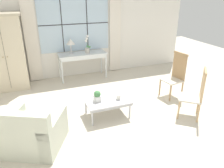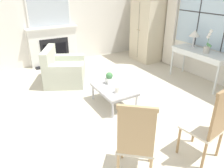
{
  "view_description": "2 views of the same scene",
  "coord_description": "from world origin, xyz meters",
  "px_view_note": "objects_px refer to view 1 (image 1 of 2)",
  "views": [
    {
      "loc": [
        -1.29,
        -3.44,
        2.47
      ],
      "look_at": [
        0.09,
        0.2,
        0.79
      ],
      "focal_mm": 35.0,
      "sensor_mm": 36.0,
      "label": 1
    },
    {
      "loc": [
        3.31,
        -1.57,
        2.19
      ],
      "look_at": [
        0.3,
        0.17,
        0.59
      ],
      "focal_mm": 35.0,
      "sensor_mm": 36.0,
      "label": 2
    }
  ],
  "objects_px": {
    "potted_orchid": "(87,47)",
    "console_table": "(82,56)",
    "armchair_upholstered": "(31,132)",
    "potted_plant_small": "(97,96)",
    "pillar_candle": "(118,97)",
    "table_lamp": "(71,42)",
    "armoire": "(6,52)",
    "accent_chair_wooden": "(197,92)",
    "coffee_table": "(107,102)",
    "side_chair_wooden": "(176,73)"
  },
  "relations": [
    {
      "from": "potted_orchid",
      "to": "coffee_table",
      "type": "relative_size",
      "value": 0.58
    },
    {
      "from": "armchair_upholstered",
      "to": "armoire",
      "type": "bearing_deg",
      "value": 98.64
    },
    {
      "from": "armoire",
      "to": "side_chair_wooden",
      "type": "xyz_separation_m",
      "value": [
        3.85,
        -1.97,
        -0.39
      ]
    },
    {
      "from": "coffee_table",
      "to": "pillar_candle",
      "type": "relative_size",
      "value": 7.39
    },
    {
      "from": "table_lamp",
      "to": "accent_chair_wooden",
      "type": "height_order",
      "value": "table_lamp"
    },
    {
      "from": "accent_chair_wooden",
      "to": "armoire",
      "type": "bearing_deg",
      "value": 140.56
    },
    {
      "from": "console_table",
      "to": "pillar_candle",
      "type": "bearing_deg",
      "value": -85.91
    },
    {
      "from": "table_lamp",
      "to": "side_chair_wooden",
      "type": "distance_m",
      "value": 3.02
    },
    {
      "from": "accent_chair_wooden",
      "to": "potted_plant_small",
      "type": "xyz_separation_m",
      "value": [
        -1.88,
        0.71,
        -0.09
      ]
    },
    {
      "from": "coffee_table",
      "to": "table_lamp",
      "type": "bearing_deg",
      "value": 96.06
    },
    {
      "from": "armchair_upholstered",
      "to": "console_table",
      "type": "bearing_deg",
      "value": 60.49
    },
    {
      "from": "accent_chair_wooden",
      "to": "pillar_candle",
      "type": "distance_m",
      "value": 1.59
    },
    {
      "from": "potted_orchid",
      "to": "armchair_upholstered",
      "type": "height_order",
      "value": "potted_orchid"
    },
    {
      "from": "table_lamp",
      "to": "coffee_table",
      "type": "height_order",
      "value": "table_lamp"
    },
    {
      "from": "accent_chair_wooden",
      "to": "potted_plant_small",
      "type": "height_order",
      "value": "accent_chair_wooden"
    },
    {
      "from": "table_lamp",
      "to": "coffee_table",
      "type": "relative_size",
      "value": 0.47
    },
    {
      "from": "console_table",
      "to": "potted_plant_small",
      "type": "height_order",
      "value": "console_table"
    },
    {
      "from": "armoire",
      "to": "potted_orchid",
      "type": "xyz_separation_m",
      "value": [
        2.16,
        0.0,
        -0.03
      ]
    },
    {
      "from": "armoire",
      "to": "table_lamp",
      "type": "height_order",
      "value": "armoire"
    },
    {
      "from": "armchair_upholstered",
      "to": "potted_plant_small",
      "type": "relative_size",
      "value": 5.46
    },
    {
      "from": "pillar_candle",
      "to": "table_lamp",
      "type": "bearing_deg",
      "value": 101.09
    },
    {
      "from": "armchair_upholstered",
      "to": "pillar_candle",
      "type": "height_order",
      "value": "armchair_upholstered"
    },
    {
      "from": "pillar_candle",
      "to": "potted_orchid",
      "type": "bearing_deg",
      "value": 90.51
    },
    {
      "from": "accent_chair_wooden",
      "to": "coffee_table",
      "type": "height_order",
      "value": "accent_chair_wooden"
    },
    {
      "from": "potted_orchid",
      "to": "accent_chair_wooden",
      "type": "distance_m",
      "value": 3.35
    },
    {
      "from": "armchair_upholstered",
      "to": "potted_plant_small",
      "type": "bearing_deg",
      "value": 20.86
    },
    {
      "from": "console_table",
      "to": "pillar_candle",
      "type": "height_order",
      "value": "console_table"
    },
    {
      "from": "potted_orchid",
      "to": "pillar_candle",
      "type": "xyz_separation_m",
      "value": [
        0.02,
        -2.36,
        -0.53
      ]
    },
    {
      "from": "table_lamp",
      "to": "armchair_upholstered",
      "type": "height_order",
      "value": "table_lamp"
    },
    {
      "from": "console_table",
      "to": "armchair_upholstered",
      "type": "distance_m",
      "value": 3.25
    },
    {
      "from": "armchair_upholstered",
      "to": "pillar_candle",
      "type": "distance_m",
      "value": 1.81
    },
    {
      "from": "armoire",
      "to": "potted_orchid",
      "type": "relative_size",
      "value": 3.74
    },
    {
      "from": "console_table",
      "to": "potted_plant_small",
      "type": "distance_m",
      "value": 2.32
    },
    {
      "from": "potted_orchid",
      "to": "potted_plant_small",
      "type": "height_order",
      "value": "potted_orchid"
    },
    {
      "from": "potted_orchid",
      "to": "console_table",
      "type": "bearing_deg",
      "value": 171.46
    },
    {
      "from": "console_table",
      "to": "potted_orchid",
      "type": "relative_size",
      "value": 2.64
    },
    {
      "from": "armoire",
      "to": "pillar_candle",
      "type": "xyz_separation_m",
      "value": [
        2.18,
        -2.36,
        -0.57
      ]
    },
    {
      "from": "armoire",
      "to": "table_lamp",
      "type": "xyz_separation_m",
      "value": [
        1.7,
        0.09,
        0.11
      ]
    },
    {
      "from": "coffee_table",
      "to": "potted_plant_small",
      "type": "height_order",
      "value": "potted_plant_small"
    },
    {
      "from": "pillar_candle",
      "to": "potted_plant_small",
      "type": "bearing_deg",
      "value": 169.17
    },
    {
      "from": "table_lamp",
      "to": "side_chair_wooden",
      "type": "relative_size",
      "value": 0.39
    },
    {
      "from": "console_table",
      "to": "potted_orchid",
      "type": "distance_m",
      "value": 0.31
    },
    {
      "from": "coffee_table",
      "to": "potted_plant_small",
      "type": "distance_m",
      "value": 0.26
    },
    {
      "from": "armchair_upholstered",
      "to": "potted_plant_small",
      "type": "xyz_separation_m",
      "value": [
        1.32,
        0.5,
        0.21
      ]
    },
    {
      "from": "side_chair_wooden",
      "to": "pillar_candle",
      "type": "bearing_deg",
      "value": -167.14
    },
    {
      "from": "armoire",
      "to": "accent_chair_wooden",
      "type": "xyz_separation_m",
      "value": [
        3.63,
        -2.98,
        -0.41
      ]
    },
    {
      "from": "console_table",
      "to": "potted_orchid",
      "type": "xyz_separation_m",
      "value": [
        0.15,
        -0.02,
        0.27
      ]
    },
    {
      "from": "potted_plant_small",
      "to": "pillar_candle",
      "type": "distance_m",
      "value": 0.45
    },
    {
      "from": "potted_orchid",
      "to": "potted_plant_small",
      "type": "bearing_deg",
      "value": -100.27
    },
    {
      "from": "armoire",
      "to": "console_table",
      "type": "xyz_separation_m",
      "value": [
        2.01,
        0.03,
        -0.3
      ]
    }
  ]
}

